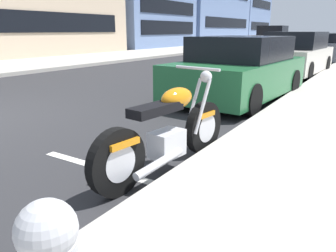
{
  "coord_description": "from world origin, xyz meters",
  "views": [
    {
      "loc": [
        -2.59,
        -6.32,
        1.56
      ],
      "look_at": [
        0.29,
        -4.51,
        0.56
      ],
      "focal_mm": 35.09,
      "sensor_mm": 36.0,
      "label": 1
    }
  ],
  "objects_px": {
    "parked_car_mid_block": "(295,55)",
    "parked_car_second_in_row": "(335,45)",
    "parked_car_at_intersection": "(239,70)",
    "crossing_truck": "(281,39)",
    "parked_car_across_street": "(319,48)",
    "parked_motorcycle": "(168,133)"
  },
  "relations": [
    {
      "from": "parked_car_at_intersection",
      "to": "parked_car_across_street",
      "type": "relative_size",
      "value": 0.96
    },
    {
      "from": "parked_motorcycle",
      "to": "parked_car_second_in_row",
      "type": "bearing_deg",
      "value": 8.6
    },
    {
      "from": "parked_car_at_intersection",
      "to": "parked_car_mid_block",
      "type": "xyz_separation_m",
      "value": [
        5.34,
        -0.1,
        0.03
      ]
    },
    {
      "from": "parked_car_mid_block",
      "to": "parked_car_at_intersection",
      "type": "bearing_deg",
      "value": -178.37
    },
    {
      "from": "parked_car_at_intersection",
      "to": "crossing_truck",
      "type": "bearing_deg",
      "value": 15.09
    },
    {
      "from": "parked_motorcycle",
      "to": "parked_car_at_intersection",
      "type": "distance_m",
      "value": 4.41
    },
    {
      "from": "parked_car_across_street",
      "to": "crossing_truck",
      "type": "bearing_deg",
      "value": 19.6
    },
    {
      "from": "parked_motorcycle",
      "to": "parked_car_across_street",
      "type": "distance_m",
      "value": 15.65
    },
    {
      "from": "parked_car_mid_block",
      "to": "crossing_truck",
      "type": "distance_m",
      "value": 16.8
    },
    {
      "from": "parked_motorcycle",
      "to": "parked_car_mid_block",
      "type": "height_order",
      "value": "parked_car_mid_block"
    },
    {
      "from": "crossing_truck",
      "to": "parked_car_across_street",
      "type": "bearing_deg",
      "value": 114.52
    },
    {
      "from": "parked_motorcycle",
      "to": "parked_car_second_in_row",
      "type": "height_order",
      "value": "parked_car_second_in_row"
    },
    {
      "from": "parked_motorcycle",
      "to": "parked_car_across_street",
      "type": "relative_size",
      "value": 0.51
    },
    {
      "from": "parked_car_mid_block",
      "to": "parked_car_across_street",
      "type": "xyz_separation_m",
      "value": [
        5.96,
        0.11,
        -0.03
      ]
    },
    {
      "from": "parked_car_second_in_row",
      "to": "parked_car_across_street",
      "type": "bearing_deg",
      "value": -179.7
    },
    {
      "from": "parked_motorcycle",
      "to": "crossing_truck",
      "type": "xyz_separation_m",
      "value": [
        25.85,
        5.23,
        0.45
      ]
    },
    {
      "from": "parked_motorcycle",
      "to": "parked_car_second_in_row",
      "type": "xyz_separation_m",
      "value": [
        21.41,
        0.69,
        0.2
      ]
    },
    {
      "from": "parked_car_across_street",
      "to": "parked_car_mid_block",
      "type": "bearing_deg",
      "value": 177.15
    },
    {
      "from": "parked_car_mid_block",
      "to": "parked_car_second_in_row",
      "type": "bearing_deg",
      "value": 2.74
    },
    {
      "from": "parked_car_second_in_row",
      "to": "parked_car_mid_block",
      "type": "bearing_deg",
      "value": -178.64
    },
    {
      "from": "crossing_truck",
      "to": "parked_car_at_intersection",
      "type": "bearing_deg",
      "value": 102.69
    },
    {
      "from": "parked_car_at_intersection",
      "to": "parked_car_second_in_row",
      "type": "height_order",
      "value": "parked_car_at_intersection"
    }
  ]
}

